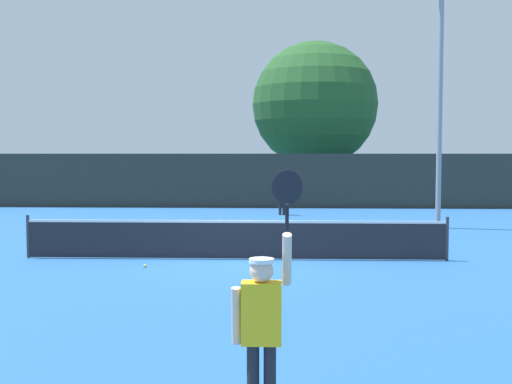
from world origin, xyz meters
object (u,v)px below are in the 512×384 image
(light_pole, at_px, (440,85))
(large_tree, at_px, (315,105))
(player_serving, at_px, (263,315))
(parked_car_near, at_px, (112,186))
(player_receiving, at_px, (282,192))
(parked_car_mid, at_px, (436,184))
(tennis_ball, at_px, (145,266))

(light_pole, xyz_separation_m, large_tree, (-3.63, 13.55, 0.35))
(light_pole, bearing_deg, player_serving, -108.76)
(light_pole, relative_size, parked_car_near, 2.04)
(player_receiving, height_order, large_tree, large_tree)
(player_receiving, xyz_separation_m, light_pole, (5.45, -4.51, 4.01))
(large_tree, bearing_deg, parked_car_near, -179.62)
(parked_car_near, xyz_separation_m, parked_car_mid, (18.99, 3.01, 0.00))
(player_serving, height_order, tennis_ball, player_serving)
(tennis_ball, xyz_separation_m, parked_car_mid, (12.40, 24.61, 0.74))
(player_receiving, distance_m, parked_car_near, 13.21)
(player_receiving, bearing_deg, parked_car_near, -42.71)
(player_serving, distance_m, tennis_ball, 8.97)
(player_serving, relative_size, tennis_ball, 36.08)
(light_pole, distance_m, large_tree, 14.03)
(large_tree, distance_m, parked_car_mid, 9.22)
(player_receiving, bearing_deg, large_tree, -101.40)
(large_tree, xyz_separation_m, parked_car_mid, (7.46, 2.94, -4.54))
(large_tree, relative_size, parked_car_near, 2.05)
(player_serving, xyz_separation_m, player_receiving, (0.16, 21.04, -0.11))
(tennis_ball, relative_size, large_tree, 0.01)
(light_pole, distance_m, parked_car_near, 20.71)
(player_serving, xyz_separation_m, light_pole, (5.62, 16.53, 3.90))
(player_receiving, height_order, tennis_ball, player_receiving)
(player_serving, distance_m, parked_car_mid, 34.34)
(player_receiving, height_order, parked_car_near, parked_car_near)
(player_serving, distance_m, player_receiving, 21.04)
(parked_car_near, bearing_deg, light_pole, -44.94)
(parked_car_mid, bearing_deg, parked_car_near, -166.53)
(parked_car_near, relative_size, parked_car_mid, 0.99)
(light_pole, xyz_separation_m, parked_car_mid, (3.83, 16.48, -4.19))
(tennis_ball, distance_m, parked_car_mid, 27.57)
(parked_car_mid, bearing_deg, player_serving, -101.51)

